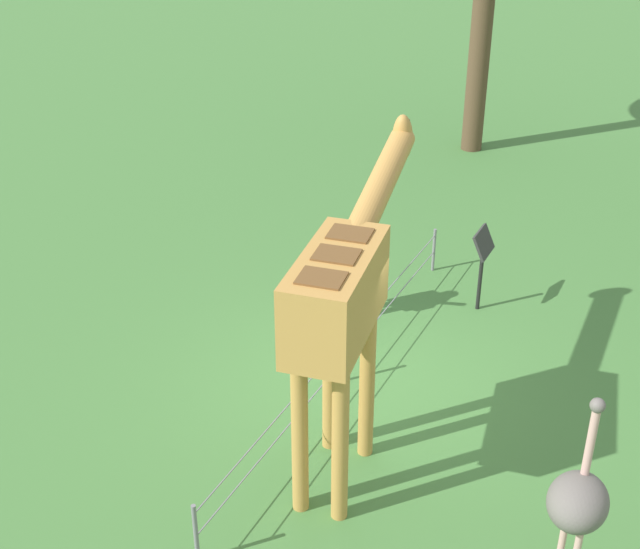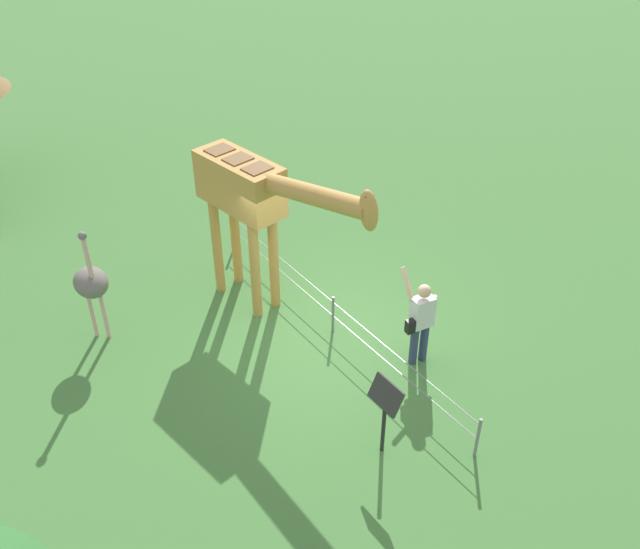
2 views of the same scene
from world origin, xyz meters
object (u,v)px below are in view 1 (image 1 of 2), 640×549
Objects in this scene: giraffe at (345,290)px; ostrich at (578,502)px; info_sign at (483,253)px; visitor at (344,265)px.

giraffe is 3.09m from ostrich.
giraffe reaches higher than info_sign.
ostrich reaches higher than info_sign.
visitor is 0.78× the size of ostrich.
giraffe is 4.29m from info_sign.
info_sign is at bearing -56.13° from visitor.
ostrich is 1.70× the size of info_sign.
ostrich is at bearing -154.01° from info_sign.
giraffe is at bearing -155.03° from visitor.
info_sign is at bearing -5.38° from giraffe.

